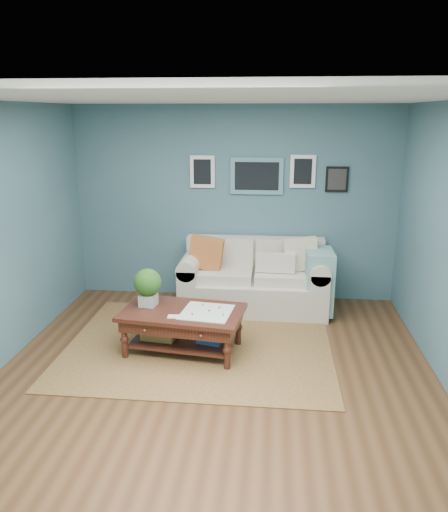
# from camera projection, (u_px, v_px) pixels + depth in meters

# --- Properties ---
(room_shell) EXTENTS (5.00, 5.02, 2.70)m
(room_shell) POSITION_uv_depth(u_px,v_px,m) (214.00, 249.00, 4.63)
(room_shell) COLOR brown
(room_shell) RESTS_ON ground
(area_rug) EXTENTS (2.99, 2.40, 0.01)m
(area_rug) POSITION_uv_depth(u_px,v_px,m) (199.00, 345.00, 5.74)
(area_rug) COLOR brown
(area_rug) RESTS_ON ground
(loveseat) EXTENTS (2.00, 0.91, 1.03)m
(loveseat) POSITION_uv_depth(u_px,v_px,m) (260.00, 279.00, 6.74)
(loveseat) COLOR beige
(loveseat) RESTS_ON ground
(coffee_table) EXTENTS (1.40, 0.93, 0.92)m
(coffee_table) POSITION_uv_depth(u_px,v_px,m) (177.00, 317.00, 5.52)
(coffee_table) COLOR black
(coffee_table) RESTS_ON ground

